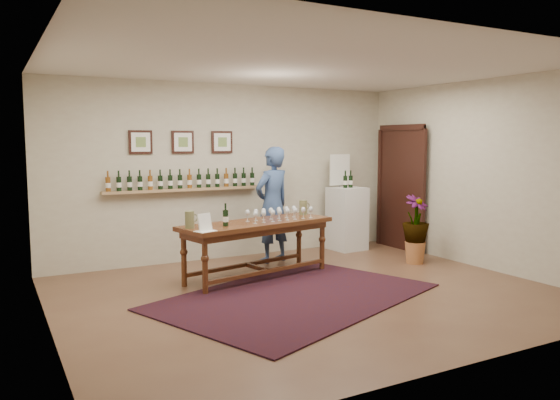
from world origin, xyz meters
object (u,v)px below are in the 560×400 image
display_pedestal (347,219)px  person (272,205)px  tasting_table (257,230)px  potted_plant (416,229)px

display_pedestal → person: (-1.60, -0.25, 0.36)m
tasting_table → person: person is taller
tasting_table → display_pedestal: size_ratio=2.13×
potted_plant → person: size_ratio=0.51×
display_pedestal → potted_plant: (0.29, -1.42, -0.01)m
tasting_table → display_pedestal: 2.51m
tasting_table → potted_plant: size_ratio=2.53×
display_pedestal → person: bearing=-171.3°
person → display_pedestal: bearing=172.2°
display_pedestal → person: size_ratio=0.60×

